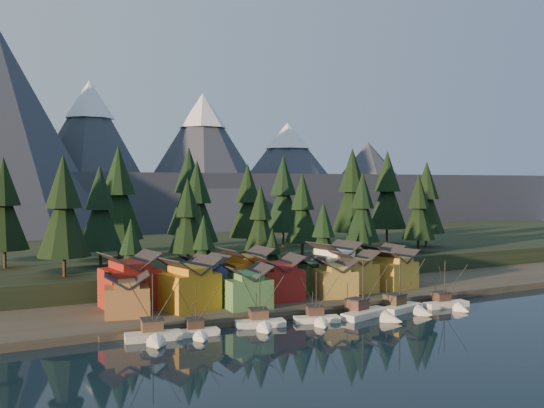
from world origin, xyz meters
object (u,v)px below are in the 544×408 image
boat_2 (262,316)px  boat_4 (372,307)px  house_front_0 (127,294)px  house_back_1 (205,277)px  boat_3 (318,313)px  boat_0 (154,327)px  boat_5 (407,300)px  boat_6 (450,299)px  house_back_0 (129,279)px  boat_1 (198,325)px  house_front_1 (189,282)px

boat_2 → boat_4: boat_4 is taller
house_front_0 → house_back_1: bearing=36.0°
boat_3 → house_back_1: house_back_1 is taller
boat_0 → boat_5: size_ratio=0.97×
boat_5 → boat_6: bearing=-19.5°
house_back_1 → house_back_0: bearing=174.7°
boat_1 → house_front_0: (-8.12, 14.42, 3.66)m
boat_1 → house_front_0: 16.95m
boat_4 → boat_6: (19.95, 0.03, -0.27)m
boat_3 → boat_2: bearing=-170.6°
boat_5 → boat_6: (10.61, -0.86, -0.48)m
boat_3 → house_front_0: size_ratio=1.11×
boat_1 → boat_5: 43.47m
boat_2 → boat_4: size_ratio=0.88×
house_front_1 → boat_2: bearing=-72.4°
house_front_1 → house_back_0: 11.68m
boat_0 → house_front_1: house_front_1 is taller
house_back_0 → house_front_0: bearing=-114.2°
boat_6 → house_back_1: size_ratio=1.16×
boat_1 → house_front_1: house_front_1 is taller
boat_2 → house_front_1: 17.33m
boat_0 → boat_5: bearing=7.3°
boat_3 → boat_4: (11.14, -1.23, 0.25)m
boat_2 → boat_5: boat_5 is taller
house_front_0 → boat_1: bearing=-47.8°
house_front_0 → boat_6: bearing=-2.3°
boat_0 → house_back_0: bearing=95.4°
boat_0 → house_front_0: 14.38m
house_front_0 → house_back_1: house_back_1 is taller
house_front_0 → house_back_1: (18.13, 7.77, 0.70)m
boat_2 → house_back_0: bearing=144.8°
boat_3 → house_front_1: size_ratio=0.91×
boat_2 → boat_5: (31.25, -1.95, 0.26)m
boat_3 → house_front_0: bearing=171.3°
boat_6 → boat_1: bearing=-177.0°
boat_1 → boat_3: size_ratio=0.96×
boat_4 → boat_6: bearing=-16.9°
boat_3 → boat_1: bearing=-165.0°
boat_4 → house_back_0: bearing=132.2°
boat_0 → house_front_1: bearing=61.9°
boat_6 → house_front_0: bearing=170.4°
house_back_0 → boat_5: bearing=-30.8°
boat_0 → house_back_1: (17.31, 21.76, 3.91)m
boat_5 → house_back_0: size_ratio=1.16×
boat_3 → house_front_0: 34.95m
house_back_1 → boat_4: bearing=-53.5°
house_front_1 → house_back_0: size_ratio=1.05×
boat_5 → house_front_1: house_front_1 is taller
house_front_1 → house_back_0: bearing=134.6°
boat_0 → house_front_1: 18.92m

